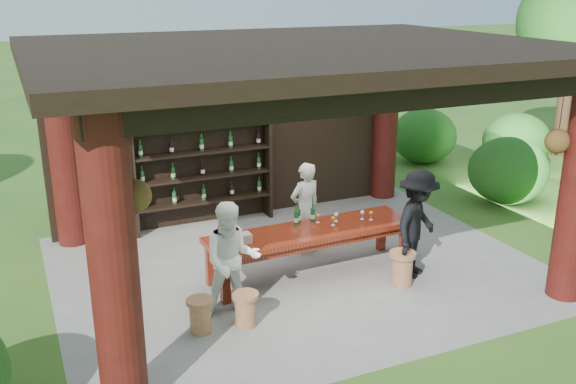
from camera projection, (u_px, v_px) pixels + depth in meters
name	position (u px, v px, depth m)	size (l,w,h in m)	color
ground	(298.00, 268.00, 10.22)	(90.00, 90.00, 0.00)	#2D5119
pavilion	(287.00, 132.00, 9.91)	(7.50, 6.00, 3.60)	slate
wine_shelf	(202.00, 165.00, 11.68)	(2.60, 0.40, 2.29)	black
tasting_table	(311.00, 236.00, 9.80)	(3.30, 0.94, 0.75)	#50160B
stool_near_left	(246.00, 309.00, 8.43)	(0.36, 0.36, 0.47)	brown
stool_near_right	(402.00, 268.00, 9.56)	(0.40, 0.40, 0.53)	brown
stool_far_left	(200.00, 315.00, 8.29)	(0.35, 0.35, 0.47)	brown
host	(305.00, 208.00, 10.55)	(0.57, 0.37, 1.56)	beige
guest_woman	(232.00, 260.00, 8.53)	(0.79, 0.61, 1.62)	white
guest_man	(417.00, 224.00, 9.72)	(1.09, 0.63, 1.69)	black
table_bottles	(302.00, 213.00, 9.98)	(0.38, 0.16, 0.31)	#194C1E
table_glasses	(344.00, 217.00, 10.04)	(0.89, 0.30, 0.15)	silver
napkin_basket	(242.00, 238.00, 9.23)	(0.26, 0.18, 0.14)	#BF6672
shrubs	(325.00, 206.00, 11.27)	(16.97, 8.64, 1.36)	#194C14
trees	(420.00, 35.00, 12.11)	(22.05, 9.41, 4.80)	#3F2819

